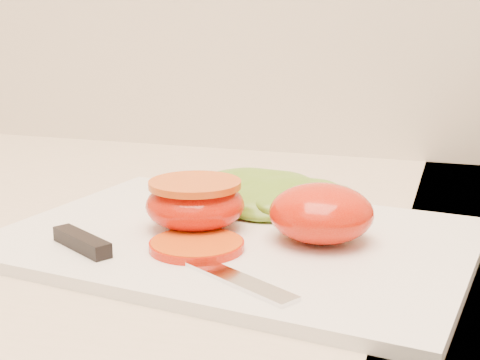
% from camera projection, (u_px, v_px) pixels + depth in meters
% --- Properties ---
extents(cutting_board, '(0.42, 0.33, 0.01)m').
position_uv_depth(cutting_board, '(236.00, 239.00, 0.57)').
color(cutting_board, white).
rests_on(cutting_board, counter).
extents(tomato_half_dome, '(0.09, 0.09, 0.05)m').
position_uv_depth(tomato_half_dome, '(321.00, 213.00, 0.55)').
color(tomato_half_dome, red).
rests_on(tomato_half_dome, cutting_board).
extents(tomato_half_cut, '(0.09, 0.09, 0.04)m').
position_uv_depth(tomato_half_cut, '(195.00, 203.00, 0.58)').
color(tomato_half_cut, red).
rests_on(tomato_half_cut, cutting_board).
extents(tomato_slice_0, '(0.07, 0.07, 0.01)m').
position_uv_depth(tomato_slice_0, '(197.00, 245.00, 0.53)').
color(tomato_slice_0, '#DA5B0E').
rests_on(tomato_slice_0, cutting_board).
extents(lettuce_leaf_0, '(0.16, 0.12, 0.03)m').
position_uv_depth(lettuce_leaf_0, '(258.00, 194.00, 0.65)').
color(lettuce_leaf_0, '#619627').
rests_on(lettuce_leaf_0, cutting_board).
extents(lettuce_leaf_1, '(0.14, 0.14, 0.02)m').
position_uv_depth(lettuce_leaf_1, '(307.00, 200.00, 0.63)').
color(lettuce_leaf_1, '#619627').
rests_on(lettuce_leaf_1, cutting_board).
extents(knife, '(0.22, 0.09, 0.01)m').
position_uv_depth(knife, '(133.00, 253.00, 0.51)').
color(knife, silver).
rests_on(knife, cutting_board).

